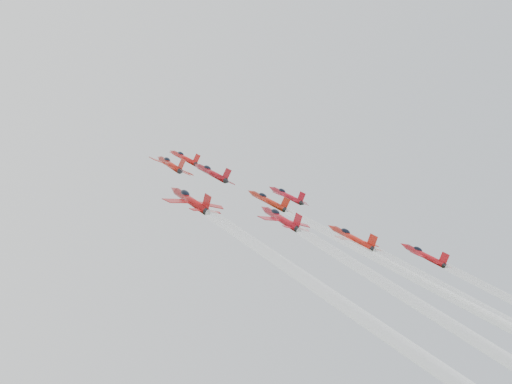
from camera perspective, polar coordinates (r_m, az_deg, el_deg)
jet_lead at (r=139.14m, az=-6.42°, el=3.06°), size 8.93×11.20×7.90m
jet_row2_left at (r=117.61m, az=-7.70°, el=2.48°), size 9.17×11.50×8.12m
jet_row2_center at (r=128.52m, az=-3.99°, el=1.73°), size 9.94×12.46×8.80m
jet_row2_right at (r=139.02m, az=2.71°, el=-0.28°), size 9.34×11.71×8.27m
jet_center at (r=86.26m, az=16.25°, el=-8.98°), size 8.73×79.37×54.02m
jet_rear_farleft at (r=53.30m, az=14.69°, el=-14.15°), size 8.80×79.94×54.41m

